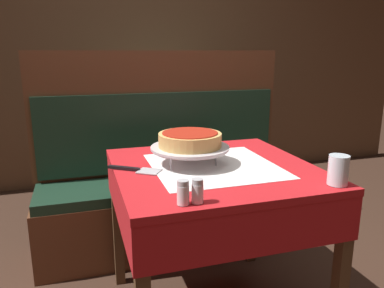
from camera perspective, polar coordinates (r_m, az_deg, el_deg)
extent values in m
cube|color=red|center=(1.67, 3.36, -3.86)|extent=(0.87, 0.87, 0.03)
cube|color=white|center=(1.67, 3.37, -3.33)|extent=(0.54, 0.54, 0.00)
cube|color=red|center=(1.70, 3.31, -7.19)|extent=(0.86, 0.86, 0.18)
cube|color=#4C331E|center=(1.70, 21.67, -18.67)|extent=(0.05, 0.05, 0.73)
cube|color=#4C331E|center=(2.09, -11.28, -11.56)|extent=(0.05, 0.05, 0.73)
cube|color=#4C331E|center=(2.30, 9.14, -9.08)|extent=(0.05, 0.05, 0.73)
cube|color=#1E6B33|center=(3.24, -3.62, 4.89)|extent=(0.82, 0.82, 0.03)
cube|color=white|center=(3.24, -3.62, 5.17)|extent=(0.51, 0.51, 0.00)
cube|color=#1E6B33|center=(3.25, -3.60, 3.56)|extent=(0.82, 0.82, 0.12)
cube|color=#4C331E|center=(2.90, -8.98, -4.11)|extent=(0.05, 0.05, 0.73)
cube|color=#4C331E|center=(3.09, 4.96, -2.87)|extent=(0.05, 0.05, 0.73)
cube|color=#4C331E|center=(3.62, -10.74, -0.56)|extent=(0.05, 0.05, 0.73)
cube|color=#4C331E|center=(3.77, 0.67, 0.27)|extent=(0.05, 0.05, 0.73)
cube|color=brown|center=(2.49, -3.64, -11.10)|extent=(1.62, 0.44, 0.41)
cube|color=#193323|center=(2.40, -3.72, -6.06)|extent=(1.59, 0.43, 0.06)
cube|color=brown|center=(2.48, -4.92, 4.76)|extent=(1.62, 0.06, 0.80)
cube|color=#193323|center=(2.46, -4.65, 1.87)|extent=(1.56, 0.02, 0.51)
cube|color=brown|center=(3.69, -8.65, 12.88)|extent=(6.00, 0.04, 2.40)
cylinder|color=#ADADB2|center=(1.79, -1.41, -0.98)|extent=(0.01, 0.01, 0.07)
cylinder|color=#ADADB2|center=(1.60, -3.23, -2.84)|extent=(0.01, 0.01, 0.07)
cylinder|color=#ADADB2|center=(1.66, 3.72, -2.23)|extent=(0.01, 0.01, 0.07)
cylinder|color=#ADADB2|center=(1.67, -0.30, -1.00)|extent=(0.24, 0.24, 0.01)
cylinder|color=silver|center=(1.67, -0.31, -0.80)|extent=(0.34, 0.34, 0.01)
cylinder|color=silver|center=(1.67, -0.31, -0.53)|extent=(0.35, 0.35, 0.01)
cylinder|color=tan|center=(1.66, -0.31, 0.64)|extent=(0.28, 0.28, 0.06)
cylinder|color=#A82314|center=(1.65, -0.31, 1.69)|extent=(0.25, 0.25, 0.01)
cube|color=#BCBCC1|center=(1.59, -6.55, -4.17)|extent=(0.12, 0.12, 0.00)
cube|color=black|center=(1.63, -10.36, -3.62)|extent=(0.13, 0.10, 0.01)
cylinder|color=silver|center=(1.52, 21.39, -3.72)|extent=(0.08, 0.08, 0.11)
cylinder|color=silver|center=(1.24, -1.37, -7.77)|extent=(0.04, 0.04, 0.07)
cylinder|color=#B7B7BC|center=(1.23, -1.38, -5.96)|extent=(0.04, 0.04, 0.02)
cylinder|color=silver|center=(1.26, 0.84, -7.53)|extent=(0.04, 0.04, 0.07)
cylinder|color=#B7B7BC|center=(1.24, 0.84, -5.74)|extent=(0.04, 0.04, 0.02)
cube|color=black|center=(3.24, -1.97, 5.49)|extent=(0.12, 0.12, 0.03)
cylinder|color=black|center=(3.23, -1.98, 6.99)|extent=(0.01, 0.01, 0.14)
cylinder|color=red|center=(3.27, -2.15, 6.78)|extent=(0.04, 0.04, 0.11)
cylinder|color=gold|center=(3.20, -1.80, 6.63)|extent=(0.04, 0.04, 0.11)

